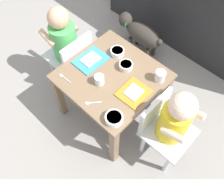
% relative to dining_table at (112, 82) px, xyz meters
% --- Properties ---
extents(ground_plane, '(7.00, 7.00, 0.00)m').
position_rel_dining_table_xyz_m(ground_plane, '(0.00, 0.00, -0.38)').
color(ground_plane, gray).
extents(kitchen_cabinet_back, '(1.69, 0.32, 0.91)m').
position_rel_dining_table_xyz_m(kitchen_cabinet_back, '(0.00, 1.02, 0.08)').
color(kitchen_cabinet_back, '#232326').
rests_on(kitchen_cabinet_back, ground).
extents(dining_table, '(0.59, 0.58, 0.45)m').
position_rel_dining_table_xyz_m(dining_table, '(0.00, 0.00, 0.00)').
color(dining_table, '#7A6047').
rests_on(dining_table, ground).
extents(seated_child_left, '(0.28, 0.28, 0.70)m').
position_rel_dining_table_xyz_m(seated_child_left, '(-0.46, 0.00, 0.06)').
color(seated_child_left, silver).
rests_on(seated_child_left, ground).
extents(seated_child_right, '(0.28, 0.28, 0.69)m').
position_rel_dining_table_xyz_m(seated_child_right, '(0.46, 0.02, 0.06)').
color(seated_child_right, silver).
rests_on(seated_child_right, ground).
extents(dog, '(0.47, 0.17, 0.31)m').
position_rel_dining_table_xyz_m(dog, '(-0.27, 0.63, -0.17)').
color(dog, '#332D28').
rests_on(dog, ground).
extents(food_tray_left, '(0.16, 0.21, 0.02)m').
position_rel_dining_table_xyz_m(food_tray_left, '(-0.18, -0.01, 0.08)').
color(food_tray_left, '#388CD8').
rests_on(food_tray_left, dining_table).
extents(food_tray_right, '(0.17, 0.18, 0.02)m').
position_rel_dining_table_xyz_m(food_tray_right, '(0.18, -0.01, 0.08)').
color(food_tray_right, orange).
rests_on(food_tray_right, dining_table).
extents(water_cup_left, '(0.06, 0.06, 0.06)m').
position_rel_dining_table_xyz_m(water_cup_left, '(-0.02, -0.09, 0.10)').
color(water_cup_left, white).
rests_on(water_cup_left, dining_table).
extents(water_cup_right, '(0.06, 0.06, 0.07)m').
position_rel_dining_table_xyz_m(water_cup_right, '(0.23, 0.18, 0.11)').
color(water_cup_right, white).
rests_on(water_cup_right, dining_table).
extents(cereal_bowl_left_side, '(0.09, 0.09, 0.04)m').
position_rel_dining_table_xyz_m(cereal_bowl_left_side, '(0.02, 0.11, 0.10)').
color(cereal_bowl_left_side, silver).
rests_on(cereal_bowl_left_side, dining_table).
extents(cereal_bowl_right_side, '(0.09, 0.09, 0.04)m').
position_rel_dining_table_xyz_m(cereal_bowl_right_side, '(-0.10, 0.15, 0.10)').
color(cereal_bowl_right_side, white).
rests_on(cereal_bowl_right_side, dining_table).
extents(veggie_bowl_far, '(0.10, 0.10, 0.04)m').
position_rel_dining_table_xyz_m(veggie_bowl_far, '(0.22, -0.22, 0.10)').
color(veggie_bowl_far, white).
rests_on(veggie_bowl_far, dining_table).
extents(spoon_by_left_tray, '(0.07, 0.08, 0.01)m').
position_rel_dining_table_xyz_m(spoon_by_left_tray, '(0.05, -0.23, 0.08)').
color(spoon_by_left_tray, silver).
rests_on(spoon_by_left_tray, dining_table).
extents(spoon_by_right_tray, '(0.10, 0.02, 0.01)m').
position_rel_dining_table_xyz_m(spoon_by_right_tray, '(-0.20, -0.22, 0.08)').
color(spoon_by_right_tray, silver).
rests_on(spoon_by_right_tray, dining_table).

